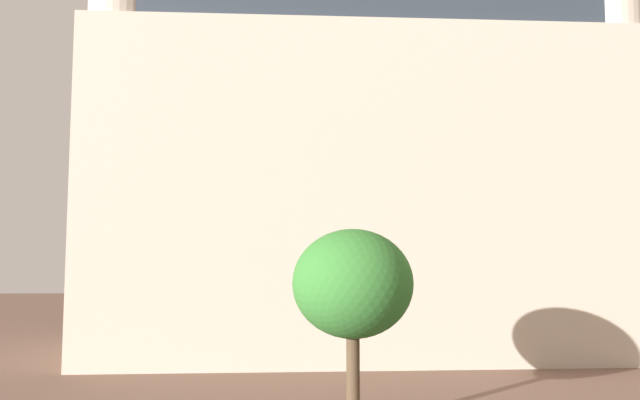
% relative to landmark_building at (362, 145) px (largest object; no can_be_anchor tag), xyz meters
% --- Properties ---
extents(landmark_building, '(25.42, 10.39, 34.58)m').
position_rel_landmark_building_xyz_m(landmark_building, '(0.00, 0.00, 0.00)').
color(landmark_building, beige).
rests_on(landmark_building, ground_plane).
extents(tree_curb_far, '(3.35, 3.35, 5.44)m').
position_rel_landmark_building_xyz_m(tree_curb_far, '(-1.96, -12.83, -6.22)').
color(tree_curb_far, brown).
rests_on(tree_curb_far, ground_plane).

